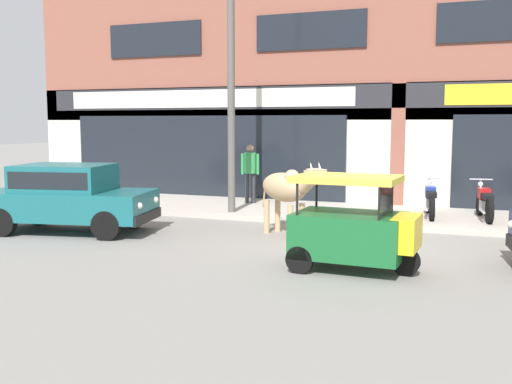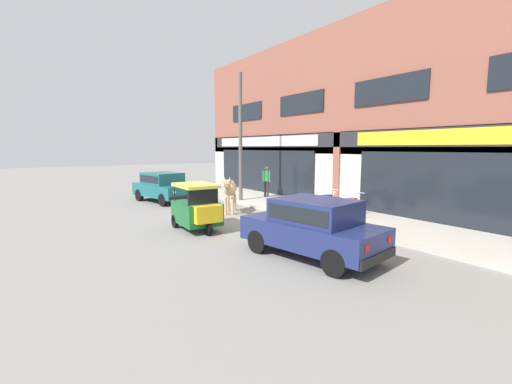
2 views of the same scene
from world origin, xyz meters
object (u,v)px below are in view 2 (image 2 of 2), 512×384
Objects in this scene: auto_rickshaw at (197,210)px; pedestrian at (266,178)px; utility_pole at (240,138)px; cow at (230,189)px; car_1 at (313,225)px; motorcycle_1 at (349,207)px; motorcycle_0 at (325,203)px; car_0 at (163,186)px.

pedestrian is at bearing 125.13° from auto_rickshaw.
utility_pole reaches higher than auto_rickshaw.
auto_rickshaw is at bearing -51.02° from cow.
motorcycle_1 is at bearing 119.47° from car_1.
utility_pole is at bearing 133.48° from auto_rickshaw.
motorcycle_0 is 4.90m from pedestrian.
car_1 is 8.97m from utility_pole.
utility_pole is (-3.90, 4.12, 2.52)m from auto_rickshaw.
cow is 1.02× the size of motorcycle_1.
pedestrian reaches higher than car_1.
pedestrian is at bearing 172.13° from motorcycle_0.
cow is 0.48× the size of car_0.
utility_pole is (2.54, 2.99, 2.37)m from car_0.
auto_rickshaw reaches higher than car_0.
car_0 is at bearing -165.07° from cow.
pedestrian reaches higher than auto_rickshaw.
cow is 6.23m from car_1.
motorcycle_0 is 5.44m from utility_pole.
utility_pole is (-8.12, 2.99, 2.37)m from car_1.
cow is at bearing 14.93° from car_0.
utility_pole is (-4.64, -1.02, 2.64)m from motorcycle_0.
cow is at bearing 128.98° from auto_rickshaw.
cow is 1.02× the size of motorcycle_0.
pedestrian is at bearing 150.59° from car_1.
car_0 is 1.01× the size of car_1.
motorcycle_1 is 1.13× the size of pedestrian.
motorcycle_1 is (1.92, 5.18, -0.12)m from auto_rickshaw.
car_0 is 9.30m from motorcycle_1.
car_0 is 0.63× the size of utility_pole.
utility_pole reaches higher than car_1.
car_1 is 4.66m from motorcycle_1.
pedestrian is (-6.01, 0.63, 0.60)m from motorcycle_1.
auto_rickshaw is 1.12× the size of motorcycle_0.
car_0 is at bearing -150.81° from motorcycle_0.
cow is at bearing -57.70° from pedestrian.
utility_pole is (0.18, -1.69, 2.05)m from pedestrian.
car_0 is 5.25m from pedestrian.
cow is 0.30× the size of utility_pole.
car_1 is 0.62× the size of utility_pole.
car_1 is 5.32m from motorcycle_0.
cow is 1.15× the size of pedestrian.
motorcycle_0 is at bearing -7.87° from pedestrian.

